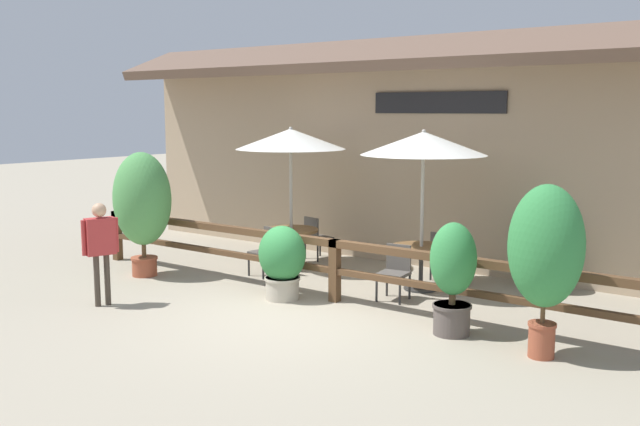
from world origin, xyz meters
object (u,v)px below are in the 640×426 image
at_px(patio_umbrella_middle, 424,144).
at_px(potted_plant_entrance_palm, 453,273).
at_px(chair_near_streetside, 267,249).
at_px(pedestrian, 100,240).
at_px(dining_table_near, 291,236).
at_px(dining_table_middle, 421,255).
at_px(potted_plant_broad_leaf, 546,250).
at_px(potted_plant_small_flowering, 282,260).
at_px(patio_umbrella_near, 291,139).
at_px(potted_plant_corner_fern, 142,202).
at_px(chair_middle_wallside, 445,254).
at_px(chair_middle_streetside, 395,270).
at_px(chair_near_wallside, 316,236).
at_px(potted_plant_tall_tropical, 539,243).

xyz_separation_m(patio_umbrella_middle, potted_plant_entrance_palm, (1.43, -1.83, -1.54)).
height_order(chair_near_streetside, pedestrian, pedestrian).
height_order(dining_table_near, dining_table_middle, same).
bearing_deg(potted_plant_broad_leaf, dining_table_middle, 143.13).
xyz_separation_m(potted_plant_entrance_palm, pedestrian, (-4.77, -1.81, 0.18)).
bearing_deg(pedestrian, potted_plant_small_flowering, -26.21).
distance_m(patio_umbrella_middle, potted_plant_broad_leaf, 3.50).
relative_size(patio_umbrella_near, dining_table_middle, 2.59).
bearing_deg(dining_table_near, chair_near_streetside, -83.97).
bearing_deg(potted_plant_corner_fern, patio_umbrella_near, 52.06).
bearing_deg(potted_plant_corner_fern, pedestrian, -58.16).
height_order(chair_middle_wallside, pedestrian, pedestrian).
distance_m(chair_middle_streetside, pedestrian, 4.41).
xyz_separation_m(chair_near_wallside, chair_middle_streetside, (2.72, -1.65, 0.00)).
xyz_separation_m(dining_table_middle, potted_plant_small_flowering, (-1.42, -1.79, 0.04)).
relative_size(chair_near_streetside, chair_middle_wallside, 1.00).
distance_m(chair_near_streetside, potted_plant_broad_leaf, 5.53).
xyz_separation_m(dining_table_near, chair_near_wallside, (-0.01, 0.79, -0.11)).
xyz_separation_m(chair_middle_streetside, chair_middle_wallside, (0.05, 1.56, 0.00)).
distance_m(chair_middle_wallside, potted_plant_corner_fern, 5.26).
bearing_deg(dining_table_near, patio_umbrella_middle, -1.66).
relative_size(potted_plant_tall_tropical, pedestrian, 0.79).
bearing_deg(potted_plant_entrance_palm, dining_table_middle, 128.04).
bearing_deg(potted_plant_small_flowering, potted_plant_entrance_palm, -0.98).
relative_size(dining_table_near, chair_near_streetside, 1.19).
distance_m(potted_plant_corner_fern, pedestrian, 1.95).
height_order(potted_plant_broad_leaf, pedestrian, potted_plant_broad_leaf).
xyz_separation_m(potted_plant_corner_fern, pedestrian, (1.02, -1.64, -0.32)).
bearing_deg(chair_near_streetside, potted_plant_tall_tropical, 31.20).
relative_size(dining_table_middle, potted_plant_tall_tropical, 0.82).
bearing_deg(chair_middle_wallside, pedestrian, 53.71).
height_order(chair_middle_streetside, potted_plant_tall_tropical, potted_plant_tall_tropical).
bearing_deg(potted_plant_tall_tropical, dining_table_near, -166.88).
distance_m(dining_table_middle, potted_plant_entrance_palm, 2.34).
bearing_deg(chair_middle_wallside, potted_plant_tall_tropical, -167.96).
height_order(chair_near_wallside, pedestrian, pedestrian).
distance_m(dining_table_near, chair_middle_wallside, 2.85).
xyz_separation_m(chair_middle_streetside, potted_plant_small_flowering, (-1.40, -1.00, 0.15)).
bearing_deg(pedestrian, chair_near_wallside, 12.18).
bearing_deg(dining_table_middle, potted_plant_corner_fern, -155.31).
relative_size(chair_near_streetside, potted_plant_tall_tropical, 0.69).
relative_size(chair_middle_wallside, potted_plant_tall_tropical, 0.69).
height_order(potted_plant_entrance_palm, pedestrian, pedestrian).
xyz_separation_m(chair_near_wallside, potted_plant_small_flowering, (1.32, -2.65, 0.15)).
bearing_deg(dining_table_near, chair_middle_streetside, -17.61).
bearing_deg(chair_middle_wallside, potted_plant_entrance_palm, 119.29).
height_order(chair_middle_streetside, potted_plant_small_flowering, potted_plant_small_flowering).
bearing_deg(patio_umbrella_near, potted_plant_broad_leaf, -21.06).
xyz_separation_m(potted_plant_tall_tropical, pedestrian, (-4.88, -4.72, 0.22)).
height_order(patio_umbrella_middle, pedestrian, patio_umbrella_middle).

